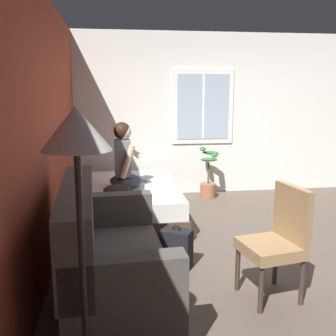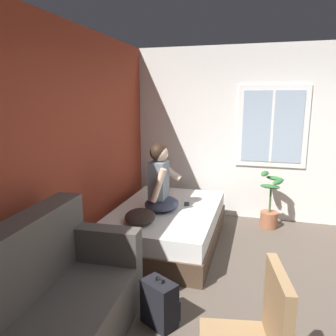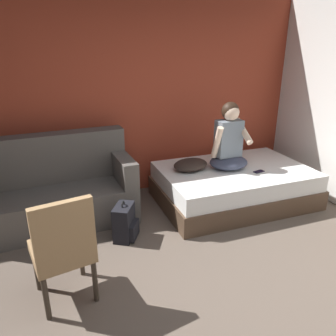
# 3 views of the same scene
# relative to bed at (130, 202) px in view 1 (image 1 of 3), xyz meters

# --- Properties ---
(ground_plane) EXTENTS (40.00, 40.00, 0.00)m
(ground_plane) POSITION_rel_bed_xyz_m (-1.15, -1.71, -0.24)
(ground_plane) COLOR brown
(wall_back_accent) EXTENTS (9.83, 0.16, 2.70)m
(wall_back_accent) POSITION_rel_bed_xyz_m (-1.15, 0.91, 1.11)
(wall_back_accent) COLOR #993823
(wall_back_accent) RESTS_ON ground
(wall_side_with_window) EXTENTS (0.19, 6.47, 2.70)m
(wall_side_with_window) POSITION_rel_bed_xyz_m (1.34, -1.70, 1.12)
(wall_side_with_window) COLOR silver
(wall_side_with_window) RESTS_ON ground
(bed) EXTENTS (2.02, 1.34, 0.48)m
(bed) POSITION_rel_bed_xyz_m (0.00, 0.00, 0.00)
(bed) COLOR #4C3828
(bed) RESTS_ON ground
(couch) EXTENTS (1.74, 0.91, 1.04)m
(couch) POSITION_rel_bed_xyz_m (-2.23, 0.28, 0.16)
(couch) COLOR #514C47
(couch) RESTS_ON ground
(side_chair) EXTENTS (0.54, 0.54, 0.98)m
(side_chair) POSITION_rel_bed_xyz_m (-2.27, -1.16, 0.30)
(side_chair) COLOR #382D23
(side_chair) RESTS_ON ground
(person_seated) EXTENTS (0.53, 0.46, 0.88)m
(person_seated) POSITION_rel_bed_xyz_m (-0.08, 0.06, 0.60)
(person_seated) COLOR #383D51
(person_seated) RESTS_ON bed
(backpack) EXTENTS (0.33, 0.35, 0.46)m
(backpack) POSITION_rel_bed_xyz_m (-1.61, -0.40, -0.04)
(backpack) COLOR black
(backpack) RESTS_ON ground
(throw_pillow) EXTENTS (0.56, 0.47, 0.14)m
(throw_pillow) POSITION_rel_bed_xyz_m (-0.58, 0.16, 0.31)
(throw_pillow) COLOR #2D231E
(throw_pillow) RESTS_ON bed
(cell_phone) EXTENTS (0.15, 0.09, 0.01)m
(cell_phone) POSITION_rel_bed_xyz_m (0.23, -0.22, 0.25)
(cell_phone) COLOR black
(cell_phone) RESTS_ON bed
(floor_lamp) EXTENTS (0.36, 0.36, 1.70)m
(floor_lamp) POSITION_rel_bed_xyz_m (-3.27, 0.39, 1.19)
(floor_lamp) COLOR black
(floor_lamp) RESTS_ON ground
(potted_plant) EXTENTS (0.39, 0.37, 0.85)m
(potted_plant) POSITION_rel_bed_xyz_m (0.91, -1.34, 0.07)
(potted_plant) COLOR #995B3D
(potted_plant) RESTS_ON ground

